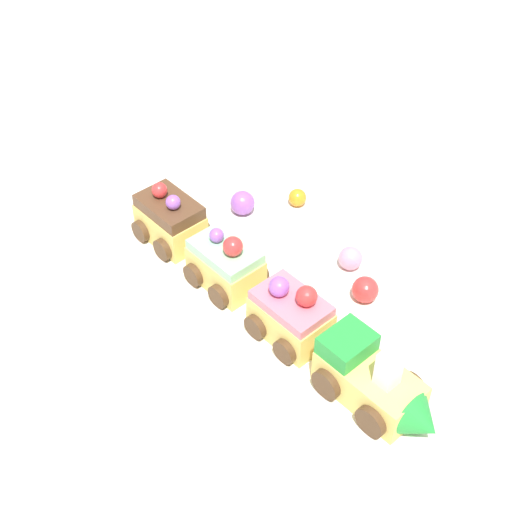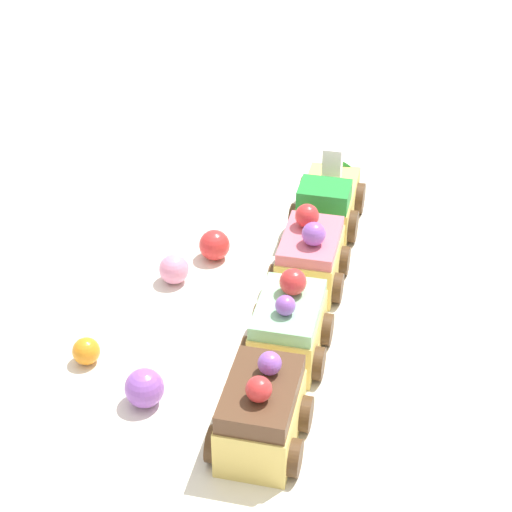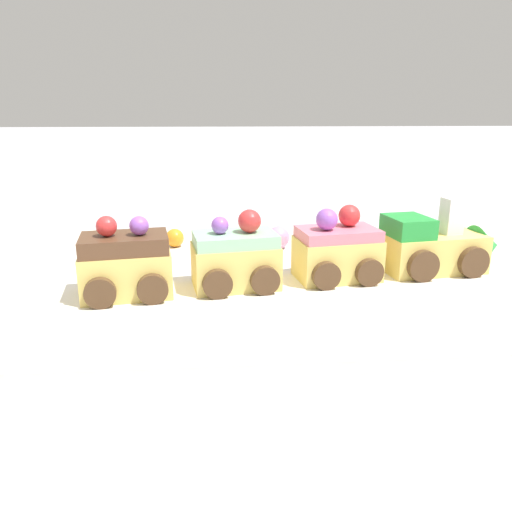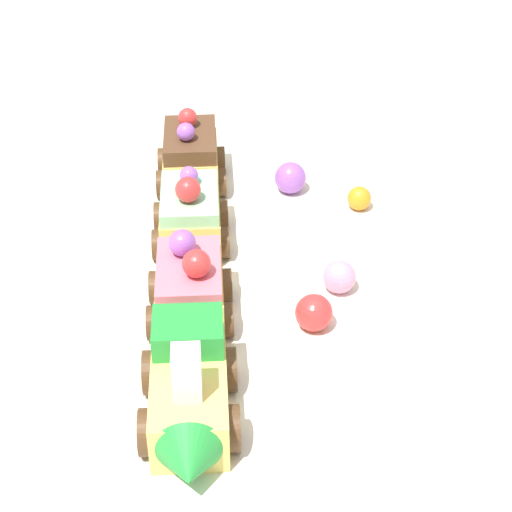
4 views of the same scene
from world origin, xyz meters
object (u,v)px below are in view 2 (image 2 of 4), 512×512
gumball_red (214,245)px  gumball_orange (86,351)px  cake_car_mint (288,328)px  gumball_pink (174,269)px  cake_car_strawberry (310,257)px  cake_car_chocolate (261,414)px  gumball_purple (144,388)px  cake_train_locomotive (329,197)px

gumball_red → gumball_orange: bearing=168.4°
cake_car_mint → gumball_red: 0.15m
gumball_red → gumball_pink: 0.05m
cake_car_strawberry → gumball_pink: bearing=102.6°
cake_car_mint → cake_car_chocolate: size_ratio=1.00×
gumball_orange → cake_car_chocolate: bearing=-100.6°
cake_car_chocolate → gumball_orange: size_ratio=3.81×
cake_car_mint → gumball_purple: bearing=130.5°
cake_car_strawberry → cake_car_mint: 0.10m
cake_car_mint → cake_car_chocolate: 0.10m
cake_car_strawberry → gumball_orange: size_ratio=3.81×
gumball_pink → gumball_purple: bearing=-162.0°
cake_car_strawberry → gumball_red: cake_car_strawberry is taller
gumball_orange → gumball_purple: 0.07m
cake_train_locomotive → gumball_pink: cake_train_locomotive is taller
gumball_purple → cake_car_strawberry: bearing=-18.7°
cake_car_strawberry → cake_car_mint: (-0.10, -0.02, -0.00)m
cake_train_locomotive → gumball_orange: 0.30m
cake_train_locomotive → gumball_red: cake_train_locomotive is taller
gumball_pink → cake_car_chocolate: bearing=-137.0°
cake_train_locomotive → cake_car_mint: (-0.21, -0.03, 0.00)m
gumball_red → gumball_purple: bearing=-171.5°
cake_train_locomotive → gumball_purple: cake_train_locomotive is taller
gumball_purple → gumball_orange: bearing=69.4°
cake_car_strawberry → gumball_orange: 0.22m
cake_car_mint → gumball_red: cake_car_mint is taller
cake_car_mint → gumball_orange: (-0.07, 0.15, -0.02)m
cake_car_chocolate → gumball_purple: bearing=78.1°
gumball_red → cake_car_strawberry: bearing=-92.4°
cake_car_chocolate → gumball_pink: 0.21m
cake_train_locomotive → cake_car_strawberry: (-0.11, -0.02, 0.00)m
cake_car_chocolate → gumball_red: bearing=23.1°
cake_car_strawberry → cake_car_mint: cake_car_mint is taller
gumball_red → gumball_pink: (-0.05, 0.02, -0.00)m
cake_car_strawberry → cake_car_chocolate: cake_car_chocolate is taller
cake_car_mint → cake_train_locomotive: bearing=0.0°
cake_car_mint → gumball_red: size_ratio=2.93×
gumball_orange → gumball_red: bearing=-11.6°
cake_car_strawberry → gumball_orange: bearing=133.7°
gumball_orange → gumball_purple: (-0.02, -0.07, 0.00)m
gumball_orange → cake_train_locomotive: bearing=-22.1°
cake_car_chocolate → gumball_pink: size_ratio=3.13×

